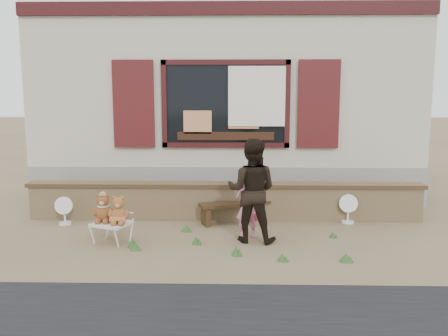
{
  "coord_description": "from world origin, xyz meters",
  "views": [
    {
      "loc": [
        0.19,
        -7.34,
        2.23
      ],
      "look_at": [
        0.0,
        0.6,
        1.0
      ],
      "focal_mm": 38.0,
      "sensor_mm": 36.0,
      "label": 1
    }
  ],
  "objects_px": {
    "teddy_bear_right": "(119,209)",
    "adult": "(252,190)",
    "child": "(248,207)",
    "folding_chair": "(112,224)",
    "bench": "(240,207)",
    "teddy_bear_left": "(103,207)"
  },
  "relations": [
    {
      "from": "teddy_bear_right",
      "to": "adult",
      "type": "relative_size",
      "value": 0.27
    },
    {
      "from": "teddy_bear_left",
      "to": "child",
      "type": "bearing_deg",
      "value": 27.71
    },
    {
      "from": "bench",
      "to": "teddy_bear_left",
      "type": "relative_size",
      "value": 3.28
    },
    {
      "from": "child",
      "to": "adult",
      "type": "relative_size",
      "value": 0.62
    },
    {
      "from": "folding_chair",
      "to": "child",
      "type": "height_order",
      "value": "child"
    },
    {
      "from": "teddy_bear_left",
      "to": "child",
      "type": "xyz_separation_m",
      "value": [
        2.2,
        0.27,
        -0.04
      ]
    },
    {
      "from": "folding_chair",
      "to": "teddy_bear_left",
      "type": "height_order",
      "value": "teddy_bear_left"
    },
    {
      "from": "folding_chair",
      "to": "teddy_bear_right",
      "type": "relative_size",
      "value": 1.47
    },
    {
      "from": "bench",
      "to": "folding_chair",
      "type": "bearing_deg",
      "value": -169.75
    },
    {
      "from": "bench",
      "to": "child",
      "type": "bearing_deg",
      "value": -104.91
    },
    {
      "from": "bench",
      "to": "child",
      "type": "distance_m",
      "value": 0.93
    },
    {
      "from": "folding_chair",
      "to": "adult",
      "type": "xyz_separation_m",
      "value": [
        2.13,
        0.14,
        0.51
      ]
    },
    {
      "from": "bench",
      "to": "child",
      "type": "height_order",
      "value": "child"
    },
    {
      "from": "folding_chair",
      "to": "teddy_bear_right",
      "type": "height_order",
      "value": "teddy_bear_right"
    },
    {
      "from": "bench",
      "to": "adult",
      "type": "xyz_separation_m",
      "value": [
        0.16,
        -1.08,
        0.52
      ]
    },
    {
      "from": "teddy_bear_left",
      "to": "teddy_bear_right",
      "type": "relative_size",
      "value": 1.03
    },
    {
      "from": "bench",
      "to": "adult",
      "type": "height_order",
      "value": "adult"
    },
    {
      "from": "bench",
      "to": "adult",
      "type": "bearing_deg",
      "value": -102.98
    },
    {
      "from": "teddy_bear_left",
      "to": "adult",
      "type": "relative_size",
      "value": 0.28
    },
    {
      "from": "teddy_bear_right",
      "to": "adult",
      "type": "xyz_separation_m",
      "value": [
        2.0,
        0.19,
        0.26
      ]
    },
    {
      "from": "bench",
      "to": "teddy_bear_right",
      "type": "bearing_deg",
      "value": -166.9
    },
    {
      "from": "teddy_bear_left",
      "to": "adult",
      "type": "bearing_deg",
      "value": 23.04
    }
  ]
}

